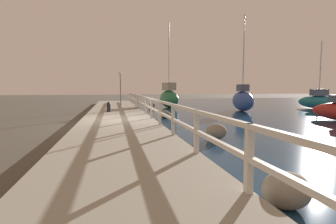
{
  "coord_description": "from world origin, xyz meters",
  "views": [
    {
      "loc": [
        -0.22,
        -12.47,
        1.75
      ],
      "look_at": [
        1.89,
        -2.47,
        0.82
      ],
      "focal_mm": 28.0,
      "sensor_mm": 36.0,
      "label": 1
    }
  ],
  "objects": [
    {
      "name": "sailboat_green",
      "position": [
        4.7,
        10.35,
        0.94
      ],
      "size": [
        1.75,
        3.41,
        7.39
      ],
      "rotation": [
        0.0,
        0.0,
        0.22
      ],
      "color": "#236B42",
      "rests_on": "water_surface"
    },
    {
      "name": "boulder_upstream",
      "position": [
        3.22,
        -4.18,
        0.27
      ],
      "size": [
        0.72,
        0.65,
        0.54
      ],
      "color": "slate",
      "rests_on": "ground"
    },
    {
      "name": "boulder_mid_strip",
      "position": [
        3.01,
        2.65,
        0.15
      ],
      "size": [
        0.39,
        0.35,
        0.29
      ],
      "color": "slate",
      "rests_on": "ground"
    },
    {
      "name": "railing",
      "position": [
        1.6,
        -0.0,
        0.95
      ],
      "size": [
        0.1,
        32.5,
        0.97
      ],
      "color": "silver",
      "rests_on": "dock_walkway"
    },
    {
      "name": "sailboat_blue",
      "position": [
        9.52,
        5.96,
        0.85
      ],
      "size": [
        1.38,
        3.87,
        7.18
      ],
      "rotation": [
        0.0,
        0.0,
        -0.12
      ],
      "color": "#2D4C9E",
      "rests_on": "water_surface"
    },
    {
      "name": "dock_walkway",
      "position": [
        0.0,
        0.0,
        0.15
      ],
      "size": [
        3.4,
        36.0,
        0.3
      ],
      "color": "gray",
      "rests_on": "ground"
    },
    {
      "name": "boulder_far_strip",
      "position": [
        2.72,
        2.38,
        0.23
      ],
      "size": [
        0.62,
        0.56,
        0.46
      ],
      "color": "#666056",
      "rests_on": "ground"
    },
    {
      "name": "boulder_downstream",
      "position": [
        2.96,
        9.31,
        0.15
      ],
      "size": [
        0.39,
        0.36,
        0.3
      ],
      "color": "#666056",
      "rests_on": "ground"
    },
    {
      "name": "dock_lamp",
      "position": [
        0.44,
        10.09,
        2.54
      ],
      "size": [
        0.3,
        0.3,
        2.84
      ],
      "color": "#514C47",
      "rests_on": "dock_walkway"
    },
    {
      "name": "boulder_water_edge",
      "position": [
        3.31,
        11.29,
        0.22
      ],
      "size": [
        0.6,
        0.54,
        0.45
      ],
      "color": "gray",
      "rests_on": "ground"
    },
    {
      "name": "boulder_near_dock",
      "position": [
        2.23,
        -9.22,
        0.27
      ],
      "size": [
        0.71,
        0.64,
        0.53
      ],
      "color": "slate",
      "rests_on": "ground"
    },
    {
      "name": "sailboat_teal",
      "position": [
        16.74,
        6.42,
        0.67
      ],
      "size": [
        1.99,
        3.82,
        5.61
      ],
      "rotation": [
        0.0,
        0.0,
        0.29
      ],
      "color": "#1E707A",
      "rests_on": "water_surface"
    },
    {
      "name": "ground_plane",
      "position": [
        0.0,
        0.0,
        0.0
      ],
      "size": [
        120.0,
        120.0,
        0.0
      ],
      "primitive_type": "plane",
      "color": "#4C473D"
    },
    {
      "name": "mooring_bollard",
      "position": [
        -0.48,
        3.92,
        0.6
      ],
      "size": [
        0.23,
        0.23,
        0.61
      ],
      "color": "black",
      "rests_on": "dock_walkway"
    }
  ]
}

